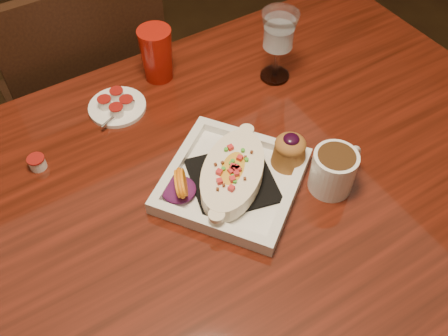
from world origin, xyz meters
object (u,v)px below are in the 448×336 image
saucer (117,106)px  red_tumbler (157,54)px  plate (239,174)px  chair_far (91,101)px  goblet (279,34)px  table (196,229)px  coffee_mug (334,169)px

saucer → red_tumbler: (0.13, 0.05, 0.05)m
red_tumbler → plate: bearing=-92.3°
chair_far → red_tumbler: 0.43m
chair_far → saucer: 0.42m
chair_far → red_tumbler: chair_far is taller
chair_far → saucer: (-0.02, -0.33, 0.25)m
goblet → red_tumbler: bearing=147.9°
table → coffee_mug: size_ratio=12.93×
saucer → red_tumbler: 0.15m
coffee_mug → saucer: (-0.26, 0.40, -0.04)m
table → goblet: goblet is taller
coffee_mug → goblet: goblet is taller
table → saucer: size_ratio=12.05×
table → saucer: 0.32m
table → goblet: size_ratio=8.99×
table → coffee_mug: 0.30m
plate → coffee_mug: size_ratio=2.89×
red_tumbler → table: bearing=-107.2°
chair_far → saucer: size_ratio=7.47×
chair_far → coffee_mug: 0.82m
goblet → saucer: (-0.35, 0.09, -0.11)m
plate → red_tumbler: size_ratio=2.69×
saucer → table: bearing=-86.4°
plate → coffee_mug: 0.18m
plate → chair_far: bearing=62.5°
plate → red_tumbler: red_tumbler is taller
coffee_mug → saucer: 0.48m
coffee_mug → chair_far: bearing=99.7°
plate → red_tumbler: 0.36m
saucer → red_tumbler: size_ratio=1.00×
coffee_mug → goblet: size_ratio=0.70×
table → coffee_mug: bearing=-23.5°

